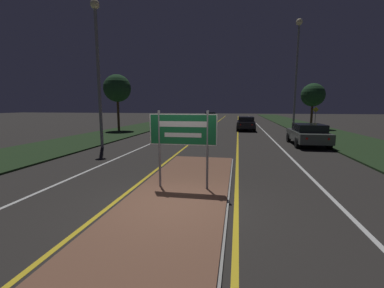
{
  "coord_description": "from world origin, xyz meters",
  "views": [
    {
      "loc": [
        1.58,
        -6.07,
        2.54
      ],
      "look_at": [
        0.0,
        2.74,
        1.21
      ],
      "focal_mm": 24.0,
      "sensor_mm": 36.0,
      "label": 1
    }
  ],
  "objects_px": {
    "highway_sign": "(183,133)",
    "car_approaching_0": "(186,129)",
    "warning_sign": "(315,116)",
    "car_approaching_1": "(202,122)",
    "car_receding_1": "(246,123)",
    "streetlight_left_near": "(97,55)",
    "car_approaching_2": "(211,117)",
    "streetlight_right_near": "(297,59)",
    "car_receding_0": "(308,134)"
  },
  "relations": [
    {
      "from": "car_receding_0",
      "to": "car_receding_1",
      "type": "distance_m",
      "value": 10.36
    },
    {
      "from": "streetlight_right_near",
      "to": "warning_sign",
      "type": "bearing_deg",
      "value": 53.12
    },
    {
      "from": "highway_sign",
      "to": "car_approaching_1",
      "type": "distance_m",
      "value": 21.32
    },
    {
      "from": "highway_sign",
      "to": "car_approaching_2",
      "type": "xyz_separation_m",
      "value": [
        -2.77,
        33.81,
        -0.94
      ]
    },
    {
      "from": "car_approaching_0",
      "to": "car_receding_0",
      "type": "bearing_deg",
      "value": -11.79
    },
    {
      "from": "streetlight_right_near",
      "to": "car_receding_1",
      "type": "xyz_separation_m",
      "value": [
        -4.26,
        2.15,
        -5.89
      ]
    },
    {
      "from": "streetlight_right_near",
      "to": "car_receding_0",
      "type": "relative_size",
      "value": 2.27
    },
    {
      "from": "streetlight_right_near",
      "to": "car_approaching_2",
      "type": "height_order",
      "value": "streetlight_right_near"
    },
    {
      "from": "car_approaching_1",
      "to": "car_approaching_2",
      "type": "relative_size",
      "value": 1.1
    },
    {
      "from": "warning_sign",
      "to": "car_approaching_1",
      "type": "bearing_deg",
      "value": -177.71
    },
    {
      "from": "car_receding_1",
      "to": "car_approaching_0",
      "type": "bearing_deg",
      "value": -120.51
    },
    {
      "from": "car_approaching_0",
      "to": "warning_sign",
      "type": "distance_m",
      "value": 15.37
    },
    {
      "from": "highway_sign",
      "to": "car_approaching_1",
      "type": "height_order",
      "value": "highway_sign"
    },
    {
      "from": "car_approaching_1",
      "to": "car_approaching_0",
      "type": "bearing_deg",
      "value": -89.17
    },
    {
      "from": "highway_sign",
      "to": "streetlight_left_near",
      "type": "relative_size",
      "value": 0.27
    },
    {
      "from": "streetlight_left_near",
      "to": "highway_sign",
      "type": "bearing_deg",
      "value": -46.88
    },
    {
      "from": "car_receding_0",
      "to": "car_approaching_1",
      "type": "relative_size",
      "value": 0.96
    },
    {
      "from": "streetlight_left_near",
      "to": "car_approaching_0",
      "type": "bearing_deg",
      "value": 48.52
    },
    {
      "from": "car_receding_0",
      "to": "car_approaching_2",
      "type": "distance_m",
      "value": 25.22
    },
    {
      "from": "car_approaching_0",
      "to": "highway_sign",
      "type": "bearing_deg",
      "value": -79.05
    },
    {
      "from": "highway_sign",
      "to": "car_receding_0",
      "type": "xyz_separation_m",
      "value": [
        6.04,
        10.18,
        -1.0
      ]
    },
    {
      "from": "highway_sign",
      "to": "car_receding_1",
      "type": "distance_m",
      "value": 20.04
    },
    {
      "from": "warning_sign",
      "to": "car_approaching_0",
      "type": "bearing_deg",
      "value": -140.72
    },
    {
      "from": "car_receding_0",
      "to": "warning_sign",
      "type": "height_order",
      "value": "warning_sign"
    },
    {
      "from": "streetlight_left_near",
      "to": "car_receding_1",
      "type": "relative_size",
      "value": 2.02
    },
    {
      "from": "streetlight_left_near",
      "to": "car_receding_1",
      "type": "height_order",
      "value": "streetlight_left_near"
    },
    {
      "from": "streetlight_left_near",
      "to": "car_approaching_1",
      "type": "height_order",
      "value": "streetlight_left_near"
    },
    {
      "from": "car_approaching_0",
      "to": "warning_sign",
      "type": "bearing_deg",
      "value": 39.28
    },
    {
      "from": "car_receding_1",
      "to": "car_approaching_2",
      "type": "bearing_deg",
      "value": 110.28
    },
    {
      "from": "highway_sign",
      "to": "streetlight_left_near",
      "type": "distance_m",
      "value": 10.36
    },
    {
      "from": "streetlight_left_near",
      "to": "car_approaching_0",
      "type": "height_order",
      "value": "streetlight_left_near"
    },
    {
      "from": "streetlight_left_near",
      "to": "streetlight_right_near",
      "type": "distance_m",
      "value": 17.05
    },
    {
      "from": "car_approaching_2",
      "to": "warning_sign",
      "type": "bearing_deg",
      "value": -44.59
    },
    {
      "from": "car_approaching_1",
      "to": "warning_sign",
      "type": "bearing_deg",
      "value": 2.29
    },
    {
      "from": "car_receding_1",
      "to": "warning_sign",
      "type": "bearing_deg",
      "value": 13.8
    },
    {
      "from": "streetlight_right_near",
      "to": "car_receding_1",
      "type": "height_order",
      "value": "streetlight_right_near"
    },
    {
      "from": "warning_sign",
      "to": "highway_sign",
      "type": "bearing_deg",
      "value": -113.87
    },
    {
      "from": "streetlight_right_near",
      "to": "car_receding_1",
      "type": "relative_size",
      "value": 2.4
    },
    {
      "from": "streetlight_left_near",
      "to": "car_receding_0",
      "type": "relative_size",
      "value": 1.91
    },
    {
      "from": "streetlight_left_near",
      "to": "car_approaching_0",
      "type": "xyz_separation_m",
      "value": [
        4.3,
        4.87,
        -4.73
      ]
    },
    {
      "from": "streetlight_right_near",
      "to": "car_approaching_2",
      "type": "xyz_separation_m",
      "value": [
        -9.41,
        16.09,
        -5.85
      ]
    },
    {
      "from": "highway_sign",
      "to": "warning_sign",
      "type": "xyz_separation_m",
      "value": [
        9.58,
        21.64,
        -0.24
      ]
    },
    {
      "from": "streetlight_right_near",
      "to": "car_approaching_0",
      "type": "relative_size",
      "value": 2.34
    },
    {
      "from": "car_approaching_2",
      "to": "car_receding_1",
      "type": "bearing_deg",
      "value": -69.72
    },
    {
      "from": "car_receding_1",
      "to": "highway_sign",
      "type": "bearing_deg",
      "value": -96.83
    },
    {
      "from": "highway_sign",
      "to": "car_approaching_0",
      "type": "relative_size",
      "value": 0.54
    },
    {
      "from": "car_approaching_0",
      "to": "car_receding_1",
      "type": "bearing_deg",
      "value": 59.49
    },
    {
      "from": "streetlight_left_near",
      "to": "car_receding_1",
      "type": "bearing_deg",
      "value": 54.96
    },
    {
      "from": "streetlight_right_near",
      "to": "car_approaching_0",
      "type": "height_order",
      "value": "streetlight_right_near"
    },
    {
      "from": "highway_sign",
      "to": "streetlight_right_near",
      "type": "bearing_deg",
      "value": 69.47
    }
  ]
}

